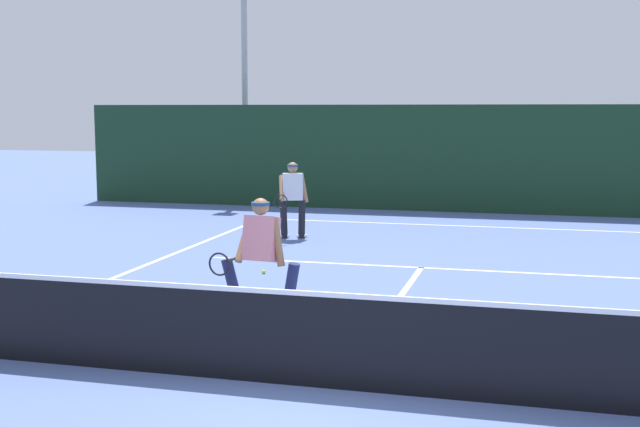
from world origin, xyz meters
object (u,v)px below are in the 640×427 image
(tennis_ball, at_px, (264,272))
(player_far, at_px, (292,196))
(player_near, at_px, (260,255))
(light_pole, at_px, (244,26))

(tennis_ball, bearing_deg, player_far, 99.40)
(player_far, relative_size, tennis_ball, 24.66)
(player_near, xyz_separation_m, player_far, (-1.61, 6.78, 0.00))
(player_near, distance_m, tennis_ball, 3.28)
(player_far, xyz_separation_m, light_pole, (-3.63, 7.09, 4.34))
(player_far, relative_size, light_pole, 0.19)
(light_pole, bearing_deg, player_near, -69.30)
(light_pole, bearing_deg, player_far, -62.87)
(player_far, bearing_deg, tennis_ball, 79.55)
(player_near, relative_size, player_far, 1.00)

